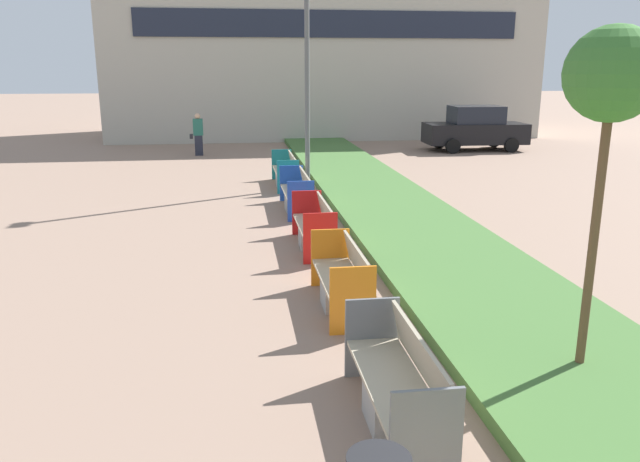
# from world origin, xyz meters

# --- Properties ---
(planter_grass_strip) EXTENTS (2.80, 120.00, 0.18)m
(planter_grass_strip) POSITION_xyz_m (3.20, 12.00, 0.09)
(planter_grass_strip) COLOR #426B33
(planter_grass_strip) RESTS_ON ground
(building_backdrop) EXTENTS (20.86, 7.50, 9.68)m
(building_backdrop) POSITION_xyz_m (4.00, 35.06, 4.84)
(building_backdrop) COLOR #B2AD9E
(building_backdrop) RESTS_ON ground
(bench_grey_frame) EXTENTS (0.65, 2.09, 0.94)m
(bench_grey_frame) POSITION_xyz_m (0.94, 7.37, 0.37)
(bench_grey_frame) COLOR #9E9B96
(bench_grey_frame) RESTS_ON ground
(bench_orange_frame) EXTENTS (0.65, 1.98, 0.94)m
(bench_orange_frame) POSITION_xyz_m (0.94, 10.53, 0.36)
(bench_orange_frame) COLOR #9E9B96
(bench_orange_frame) RESTS_ON ground
(bench_red_frame) EXTENTS (0.65, 2.11, 0.94)m
(bench_red_frame) POSITION_xyz_m (0.94, 13.69, 0.37)
(bench_red_frame) COLOR #9E9B96
(bench_red_frame) RESTS_ON ground
(bench_blue_frame) EXTENTS (0.65, 2.35, 0.94)m
(bench_blue_frame) POSITION_xyz_m (0.94, 17.03, 0.38)
(bench_blue_frame) COLOR #9E9B96
(bench_blue_frame) RESTS_ON ground
(bench_teal_frame) EXTENTS (0.65, 2.38, 0.94)m
(bench_teal_frame) POSITION_xyz_m (0.94, 20.31, 0.38)
(bench_teal_frame) COLOR #9E9B96
(bench_teal_frame) RESTS_ON ground
(street_lamp_post) EXTENTS (0.24, 0.44, 6.90)m
(street_lamp_post) POSITION_xyz_m (1.55, 20.01, 3.83)
(street_lamp_post) COLOR #56595B
(street_lamp_post) RESTS_ON ground
(sapling_tree_near) EXTENTS (0.99, 0.99, 3.87)m
(sapling_tree_near) POSITION_xyz_m (3.26, 8.05, 3.32)
(sapling_tree_near) COLOR brown
(sapling_tree_near) RESTS_ON ground
(pedestrian_walking) EXTENTS (0.53, 0.24, 1.67)m
(pedestrian_walking) POSITION_xyz_m (-1.96, 27.40, 0.85)
(pedestrian_walking) COLOR #232633
(pedestrian_walking) RESTS_ON ground
(parked_car_distant) EXTENTS (4.26, 2.00, 1.86)m
(parked_car_distant) POSITION_xyz_m (9.57, 27.42, 0.91)
(parked_car_distant) COLOR black
(parked_car_distant) RESTS_ON ground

